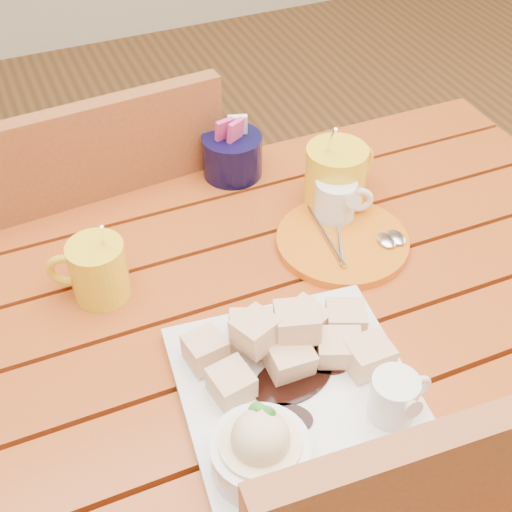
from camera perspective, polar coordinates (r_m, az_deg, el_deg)
name	(u,v)px	position (r m, az deg, el deg)	size (l,w,h in m)	color
table	(265,373)	(1.05, 0.75, -9.31)	(1.20, 0.79, 0.75)	#933412
dessert_plate	(291,392)	(0.86, 2.81, -10.80)	(0.31, 0.31, 0.11)	white
coffee_mug_left	(97,270)	(1.00, -12.64, -1.06)	(0.11, 0.08, 0.13)	yellow
coffee_mug_right	(337,176)	(1.14, 6.46, 6.36)	(0.13, 0.10, 0.16)	yellow
cream_pitcher	(337,200)	(1.11, 6.47, 4.44)	(0.09, 0.08, 0.08)	white
sugar_caddy	(232,154)	(1.21, -1.92, 8.15)	(0.10, 0.10, 0.11)	black
orange_saucer	(344,241)	(1.09, 7.02, 1.19)	(0.20, 0.20, 0.02)	orange
chair_far	(101,258)	(1.45, -12.26, -0.20)	(0.47, 0.47, 0.92)	brown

